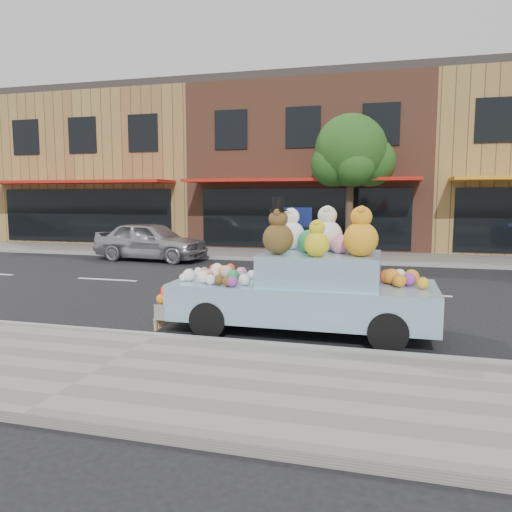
% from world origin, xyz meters
% --- Properties ---
extents(ground, '(120.00, 120.00, 0.00)m').
position_xyz_m(ground, '(0.00, 0.00, 0.00)').
color(ground, black).
rests_on(ground, ground).
extents(near_sidewalk, '(60.00, 3.00, 0.12)m').
position_xyz_m(near_sidewalk, '(0.00, -6.50, 0.06)').
color(near_sidewalk, gray).
rests_on(near_sidewalk, ground).
extents(far_sidewalk, '(60.00, 3.00, 0.12)m').
position_xyz_m(far_sidewalk, '(0.00, 6.50, 0.06)').
color(far_sidewalk, gray).
rests_on(far_sidewalk, ground).
extents(near_kerb, '(60.00, 0.12, 0.13)m').
position_xyz_m(near_kerb, '(0.00, -5.00, 0.07)').
color(near_kerb, gray).
rests_on(near_kerb, ground).
extents(far_kerb, '(60.00, 0.12, 0.13)m').
position_xyz_m(far_kerb, '(0.00, 5.00, 0.07)').
color(far_kerb, gray).
rests_on(far_kerb, ground).
extents(storefront_left, '(10.00, 9.80, 7.30)m').
position_xyz_m(storefront_left, '(-10.00, 11.97, 3.64)').
color(storefront_left, olive).
rests_on(storefront_left, ground).
extents(storefront_mid, '(10.00, 9.80, 7.30)m').
position_xyz_m(storefront_mid, '(0.00, 11.97, 3.64)').
color(storefront_mid, brown).
rests_on(storefront_mid, ground).
extents(street_tree, '(3.00, 2.70, 5.22)m').
position_xyz_m(street_tree, '(2.03, 6.55, 3.69)').
color(street_tree, '#38281C').
rests_on(street_tree, ground).
extents(car_silver, '(4.25, 2.06, 1.40)m').
position_xyz_m(car_silver, '(-4.78, 4.15, 0.70)').
color(car_silver, '#ABABB0').
rests_on(car_silver, ground).
extents(art_car, '(4.50, 1.80, 2.27)m').
position_xyz_m(art_car, '(2.15, -3.82, 0.81)').
color(art_car, black).
rests_on(art_car, ground).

